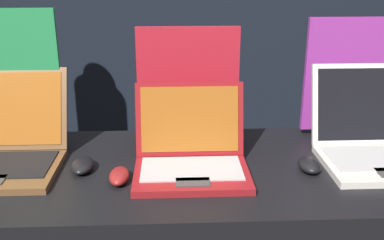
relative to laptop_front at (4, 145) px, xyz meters
The scene contains 9 objects.
laptop_front is the anchor object (origin of this frame).
mouse_front 0.26m from the laptop_front, 13.60° to the right, with size 0.07×0.11×0.03m.
promo_stand_front 0.23m from the laptop_front, 90.00° to the left, with size 0.30×0.07×0.45m.
laptop_middle 0.58m from the laptop_front, ahead, with size 0.33×0.29×0.24m.
mouse_middle 0.39m from the laptop_front, 20.55° to the right, with size 0.06×0.10×0.04m.
promo_stand_middle 0.60m from the laptop_front, 13.82° to the left, with size 0.33×0.07×0.40m.
laptop_back 1.15m from the laptop_front, ahead, with size 0.34×0.35×0.28m.
mouse_back 0.93m from the laptop_front, ahead, with size 0.06×0.10×0.04m.
promo_stand_back 1.17m from the laptop_front, 10.10° to the left, with size 0.34×0.07×0.42m.
Camera 1 is at (-0.05, -0.93, 1.44)m, focal length 42.00 mm.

